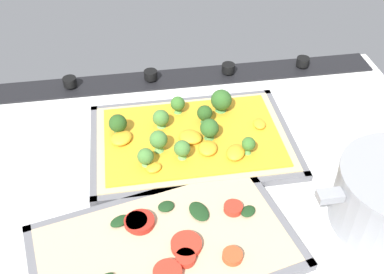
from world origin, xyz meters
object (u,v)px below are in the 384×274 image
broccoli_pizza (190,135)px  baking_tray_back (165,249)px  veggie_pizza_back (164,247)px  baking_tray_front (192,142)px

broccoli_pizza → baking_tray_back: broccoli_pizza is taller
baking_tray_back → veggie_pizza_back: 0.78cm
broccoli_pizza → baking_tray_front: bearing=159.3°
baking_tray_front → veggie_pizza_back: size_ratio=0.96×
baking_tray_front → baking_tray_back: (7.42, 21.88, 0.01)cm
baking_tray_front → baking_tray_back: same height
veggie_pizza_back → baking_tray_front: bearing=-108.8°
baking_tray_front → broccoli_pizza: 1.54cm
broccoli_pizza → veggie_pizza_back: (7.22, 22.18, -0.75)cm
broccoli_pizza → baking_tray_back: size_ratio=0.83×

